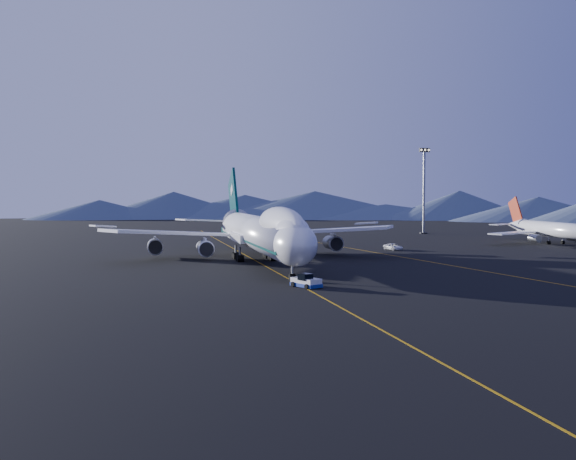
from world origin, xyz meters
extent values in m
plane|color=black|center=(0.00, 0.00, 0.00)|extent=(500.00, 500.00, 0.00)
cube|color=#C6890B|center=(0.00, 0.00, 0.01)|extent=(0.25, 220.00, 0.01)
cube|color=#C6890B|center=(30.00, 10.00, 0.01)|extent=(28.08, 198.09, 0.01)
cone|color=#47566E|center=(-40.81, 231.43, 6.00)|extent=(100.00, 100.00, 12.00)
cone|color=#47566E|center=(36.76, 232.11, 6.00)|extent=(100.00, 100.00, 12.00)
cone|color=#47566E|center=(110.33, 207.49, 6.00)|extent=(100.00, 100.00, 12.00)
cone|color=#47566E|center=(171.87, 160.27, 6.00)|extent=(100.00, 100.00, 12.00)
cylinder|color=silver|center=(0.00, 0.00, 5.60)|extent=(6.50, 56.00, 6.50)
ellipsoid|color=silver|center=(0.00, -28.00, 5.60)|extent=(6.50, 10.40, 6.50)
ellipsoid|color=silver|center=(0.00, -18.50, 8.10)|extent=(5.13, 25.16, 5.85)
cube|color=black|center=(0.00, -30.00, 6.80)|extent=(3.60, 1.61, 1.29)
cone|color=silver|center=(0.00, 33.00, 6.40)|extent=(6.50, 12.00, 6.50)
cube|color=#033432|center=(0.00, 1.00, 4.70)|extent=(6.24, 60.00, 1.10)
cube|color=silver|center=(0.00, 5.50, 4.50)|extent=(7.50, 13.00, 1.60)
cube|color=silver|center=(-14.50, 11.50, 5.20)|extent=(30.62, 23.28, 2.83)
cube|color=silver|center=(14.50, 11.50, 5.20)|extent=(30.62, 23.28, 2.83)
cylinder|color=slate|center=(-9.50, 7.50, 2.40)|extent=(2.90, 5.50, 2.90)
cylinder|color=slate|center=(-19.00, 14.00, 2.40)|extent=(2.90, 5.50, 2.90)
cylinder|color=slate|center=(9.50, 7.50, 2.40)|extent=(2.90, 5.50, 2.90)
cylinder|color=slate|center=(19.00, 14.00, 2.40)|extent=(2.90, 5.50, 2.90)
cube|color=#033432|center=(0.00, 32.00, 11.40)|extent=(0.55, 14.11, 15.94)
cube|color=silver|center=(-7.50, 34.50, 6.80)|extent=(12.39, 9.47, 0.98)
cube|color=silver|center=(7.50, 34.50, 6.80)|extent=(12.39, 9.47, 0.98)
cylinder|color=black|center=(0.00, -26.50, 0.55)|extent=(0.90, 1.10, 1.10)
cube|color=silver|center=(0.35, -33.21, 0.74)|extent=(3.82, 4.88, 1.09)
cube|color=navy|center=(0.35, -33.21, 0.35)|extent=(3.99, 5.10, 0.50)
cube|color=black|center=(0.35, -33.21, 1.54)|extent=(2.11, 2.11, 0.89)
cylinder|color=silver|center=(83.57, 23.77, 3.79)|extent=(4.00, 33.65, 4.00)
cone|color=silver|center=(83.57, 43.75, 4.21)|extent=(4.00, 7.36, 4.00)
cube|color=silver|center=(73.05, 29.03, 2.94)|extent=(17.66, 11.92, 0.37)
cylinder|color=slate|center=(77.79, 26.40, 1.68)|extent=(2.00, 3.68, 2.00)
cylinder|color=slate|center=(89.35, 26.40, 1.68)|extent=(2.00, 3.68, 2.00)
cube|color=#98240E|center=(83.57, 44.28, 8.20)|extent=(0.37, 7.17, 8.47)
imported|color=white|center=(35.73, 19.73, 0.75)|extent=(3.54, 5.78, 1.50)
cylinder|color=black|center=(69.83, 75.45, 0.22)|extent=(2.61, 2.61, 0.43)
cylinder|color=slate|center=(69.83, 75.45, 13.58)|extent=(0.76, 0.76, 27.17)
cube|color=black|center=(69.83, 75.45, 27.49)|extent=(3.48, 0.87, 1.30)
camera|label=1|loc=(-22.96, -119.52, 13.06)|focal=40.00mm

